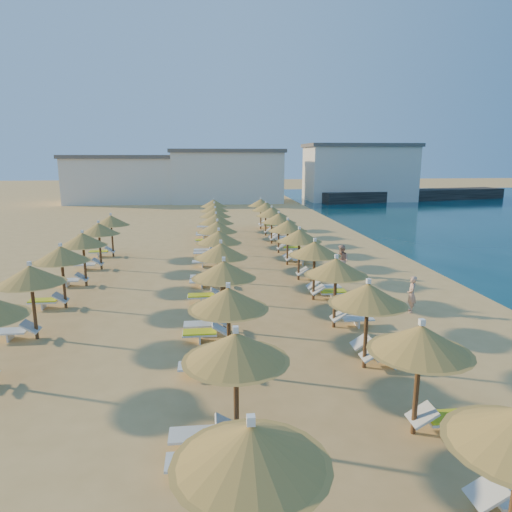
{
  "coord_description": "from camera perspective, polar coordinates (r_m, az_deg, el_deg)",
  "views": [
    {
      "loc": [
        -2.65,
        -18.8,
        6.32
      ],
      "look_at": [
        -0.22,
        4.0,
        1.3
      ],
      "focal_mm": 32.0,
      "sensor_mm": 36.0,
      "label": 1
    }
  ],
  "objects": [
    {
      "name": "hotel_blocks",
      "position": [
        65.68,
        -1.13,
        10.07
      ],
      "size": [
        49.05,
        9.01,
        8.1
      ],
      "color": "beige",
      "rests_on": "ground"
    },
    {
      "name": "beachgoer_b",
      "position": [
        24.85,
        10.66,
        -0.58
      ],
      "size": [
        0.99,
        1.04,
        1.7
      ],
      "primitive_type": "imported",
      "rotation": [
        0.0,
        0.0,
        -1.01
      ],
      "color": "tan",
      "rests_on": "ground"
    },
    {
      "name": "jetty",
      "position": [
        71.59,
        19.12,
        7.22
      ],
      "size": [
        30.15,
        10.44,
        1.5
      ],
      "primitive_type": "cube",
      "rotation": [
        0.0,
        0.0,
        0.22
      ],
      "color": "black",
      "rests_on": "ground"
    },
    {
      "name": "beachgoer_a",
      "position": [
        19.9,
        18.87,
        -4.55
      ],
      "size": [
        0.51,
        0.64,
        1.53
      ],
      "primitive_type": "imported",
      "rotation": [
        0.0,
        0.0,
        -1.85
      ],
      "color": "tan",
      "rests_on": "ground"
    },
    {
      "name": "parasol_row_inland",
      "position": [
        22.24,
        -21.92,
        1.03
      ],
      "size": [
        2.34,
        19.38,
        2.81
      ],
      "color": "brown",
      "rests_on": "ground"
    },
    {
      "name": "ground",
      "position": [
        20.01,
        1.84,
        -6.07
      ],
      "size": [
        220.0,
        220.0,
        0.0
      ],
      "primitive_type": "plane",
      "color": "#E0AA62",
      "rests_on": "ground"
    },
    {
      "name": "parasol_row_east",
      "position": [
        23.52,
        5.43,
        2.45
      ],
      "size": [
        2.34,
        36.42,
        2.81
      ],
      "color": "brown",
      "rests_on": "ground"
    },
    {
      "name": "loungers",
      "position": [
        23.22,
        -2.99,
        -2.58
      ],
      "size": [
        13.76,
        35.58,
        0.66
      ],
      "color": "silver",
      "rests_on": "ground"
    },
    {
      "name": "parasol_row_west",
      "position": [
        23.06,
        -4.67,
        2.27
      ],
      "size": [
        2.34,
        36.42,
        2.81
      ],
      "color": "brown",
      "rests_on": "ground"
    }
  ]
}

